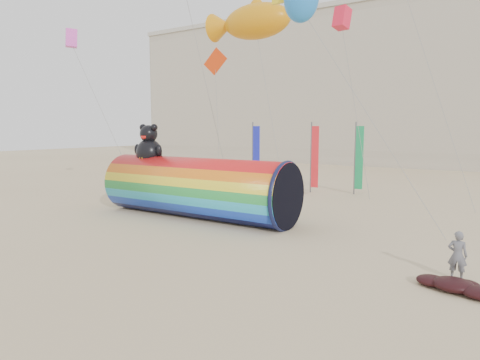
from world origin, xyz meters
The scene contains 7 objects.
ground centered at (0.00, 0.00, 0.00)m, with size 160.00×160.00×0.00m, color #CCB58C.
hotel_building centered at (-12.00, 45.95, 10.31)m, with size 60.40×15.40×20.60m.
windsock_assembly centered at (-3.25, 2.97, 1.68)m, with size 10.98×3.34×5.06m.
kite_handler centered at (9.64, 0.00, 0.78)m, with size 0.57×0.37×1.56m, color slate.
fabric_bundle centered at (9.89, -1.11, 0.17)m, with size 2.62×1.35×0.41m.
festival_banners centered at (-1.88, 14.22, 2.64)m, with size 7.46×3.02×5.20m.
flying_kites centered at (-1.66, 7.25, 11.09)m, with size 28.43×9.96×7.18m.
Camera 1 is at (11.09, -14.58, 4.73)m, focal length 32.00 mm.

